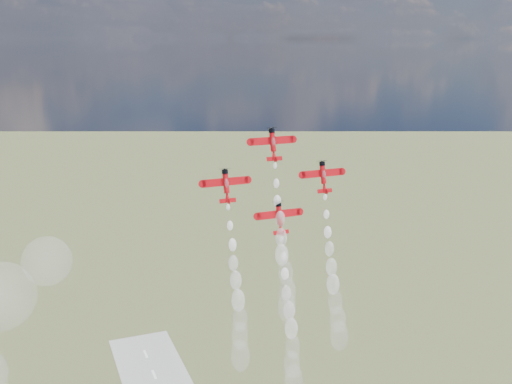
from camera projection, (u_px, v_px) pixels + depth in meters
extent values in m
cylinder|color=#B90910|center=(273.00, 142.00, 166.00)|extent=(1.48, 2.82, 5.71)
cylinder|color=black|center=(272.00, 131.00, 165.95)|extent=(1.70, 1.91, 1.45)
cube|color=#B90910|center=(272.00, 141.00, 166.34)|extent=(12.93, 0.76, 2.11)
cube|color=white|center=(260.00, 141.00, 165.22)|extent=(5.09, 0.18, 0.57)
cube|color=white|center=(283.00, 140.00, 167.69)|extent=(5.09, 0.18, 0.57)
cube|color=#B90910|center=(274.00, 159.00, 165.91)|extent=(4.66, 0.42, 1.16)
cube|color=#B90910|center=(276.00, 159.00, 165.17)|extent=(0.15, 2.09, 1.79)
ellipsoid|color=silver|center=(273.00, 142.00, 165.45)|extent=(1.17, 1.67, 2.81)
cone|color=#B90910|center=(274.00, 156.00, 166.00)|extent=(1.48, 2.13, 3.04)
cylinder|color=#B90910|center=(226.00, 183.00, 160.97)|extent=(1.48, 2.82, 5.71)
cylinder|color=black|center=(225.00, 172.00, 160.93)|extent=(1.70, 1.91, 1.45)
cube|color=#B90910|center=(225.00, 182.00, 161.31)|extent=(12.93, 0.76, 2.11)
cube|color=white|center=(213.00, 183.00, 160.20)|extent=(5.09, 0.18, 0.57)
cube|color=white|center=(237.00, 181.00, 162.66)|extent=(5.09, 0.18, 0.57)
cube|color=#B90910|center=(228.00, 201.00, 160.88)|extent=(4.66, 0.42, 1.16)
cube|color=#B90910|center=(229.00, 201.00, 160.14)|extent=(0.15, 2.09, 1.79)
ellipsoid|color=silver|center=(227.00, 183.00, 160.42)|extent=(1.17, 1.67, 2.81)
cone|color=#B90910|center=(227.00, 197.00, 160.97)|extent=(1.48, 2.13, 3.04)
cylinder|color=#B90910|center=(323.00, 174.00, 171.31)|extent=(1.48, 2.82, 5.71)
cylinder|color=black|center=(322.00, 164.00, 171.27)|extent=(1.70, 1.91, 1.45)
cube|color=#B90910|center=(322.00, 173.00, 171.65)|extent=(12.93, 0.76, 2.11)
cube|color=white|center=(311.00, 174.00, 170.54)|extent=(5.09, 0.18, 0.57)
cube|color=white|center=(333.00, 172.00, 173.01)|extent=(5.09, 0.18, 0.57)
cube|color=#B90910|center=(325.00, 191.00, 171.23)|extent=(4.66, 0.42, 1.16)
cube|color=#B90910|center=(326.00, 191.00, 170.49)|extent=(0.15, 2.09, 1.79)
ellipsoid|color=silver|center=(324.00, 175.00, 170.77)|extent=(1.17, 1.67, 2.81)
cone|color=#B90910|center=(324.00, 188.00, 171.31)|extent=(1.48, 2.13, 3.04)
cylinder|color=#B90910|center=(279.00, 215.00, 166.28)|extent=(1.48, 2.82, 5.71)
cylinder|color=black|center=(278.00, 205.00, 166.24)|extent=(1.70, 1.91, 1.45)
cube|color=#B90910|center=(279.00, 214.00, 166.62)|extent=(12.93, 0.76, 2.11)
cube|color=white|center=(267.00, 215.00, 165.51)|extent=(5.09, 0.18, 0.57)
cube|color=white|center=(290.00, 213.00, 167.98)|extent=(5.09, 0.18, 0.57)
cube|color=#B90910|center=(281.00, 232.00, 166.20)|extent=(4.66, 0.42, 1.16)
cube|color=#B90910|center=(282.00, 233.00, 165.46)|extent=(0.15, 2.09, 1.79)
ellipsoid|color=silver|center=(280.00, 216.00, 165.74)|extent=(1.17, 1.67, 2.81)
cone|color=#B90910|center=(281.00, 229.00, 166.29)|extent=(1.48, 2.13, 3.04)
sphere|color=white|center=(275.00, 166.00, 166.13)|extent=(1.05, 1.05, 1.05)
sphere|color=white|center=(276.00, 183.00, 166.33)|extent=(1.56, 1.56, 1.56)
sphere|color=white|center=(277.00, 201.00, 166.43)|extent=(2.08, 2.08, 2.08)
sphere|color=white|center=(280.00, 219.00, 165.99)|extent=(2.59, 2.59, 2.59)
sphere|color=white|center=(281.00, 237.00, 166.24)|extent=(3.10, 3.10, 3.10)
sphere|color=white|center=(282.00, 255.00, 166.39)|extent=(3.61, 3.61, 3.61)
sphere|color=white|center=(286.00, 273.00, 166.79)|extent=(4.12, 4.12, 4.12)
sphere|color=white|center=(288.00, 292.00, 166.62)|extent=(4.63, 4.63, 4.63)
sphere|color=white|center=(287.00, 307.00, 166.99)|extent=(5.14, 5.14, 5.14)
sphere|color=white|center=(228.00, 207.00, 161.02)|extent=(1.05, 1.05, 1.05)
sphere|color=white|center=(230.00, 226.00, 161.16)|extent=(1.56, 1.56, 1.56)
sphere|color=white|center=(233.00, 245.00, 161.18)|extent=(2.08, 2.08, 2.08)
sphere|color=white|center=(233.00, 263.00, 161.43)|extent=(2.59, 2.59, 2.59)
sphere|color=white|center=(236.00, 280.00, 161.06)|extent=(3.10, 3.10, 3.10)
sphere|color=white|center=(238.00, 300.00, 161.33)|extent=(3.61, 3.61, 3.61)
sphere|color=white|center=(240.00, 319.00, 161.22)|extent=(4.12, 4.12, 4.12)
sphere|color=white|center=(240.00, 336.00, 162.07)|extent=(4.63, 4.63, 4.63)
sphere|color=white|center=(240.00, 356.00, 161.91)|extent=(5.14, 5.14, 5.14)
sphere|color=white|center=(325.00, 197.00, 171.29)|extent=(1.05, 1.05, 1.05)
sphere|color=white|center=(326.00, 214.00, 171.47)|extent=(1.56, 1.56, 1.56)
sphere|color=white|center=(328.00, 232.00, 171.73)|extent=(2.08, 2.08, 2.08)
sphere|color=white|center=(329.00, 249.00, 171.17)|extent=(2.59, 2.59, 2.59)
sphere|color=white|center=(331.00, 267.00, 171.86)|extent=(3.10, 3.10, 3.10)
sphere|color=white|center=(333.00, 284.00, 172.25)|extent=(3.61, 3.61, 3.61)
sphere|color=white|center=(335.00, 302.00, 171.50)|extent=(4.12, 4.12, 4.12)
sphere|color=white|center=(338.00, 319.00, 171.56)|extent=(4.63, 4.63, 4.63)
sphere|color=white|center=(339.00, 336.00, 172.38)|extent=(5.14, 5.14, 5.14)
sphere|color=white|center=(282.00, 239.00, 166.38)|extent=(1.05, 1.05, 1.05)
sphere|color=white|center=(284.00, 257.00, 166.42)|extent=(1.56, 1.56, 1.56)
sphere|color=white|center=(285.00, 274.00, 166.57)|extent=(2.08, 2.08, 2.08)
sphere|color=white|center=(287.00, 293.00, 166.71)|extent=(2.59, 2.59, 2.59)
sphere|color=white|center=(289.00, 310.00, 166.41)|extent=(3.10, 3.10, 3.10)
sphere|color=white|center=(291.00, 328.00, 166.59)|extent=(3.61, 3.61, 3.61)
sphere|color=white|center=(293.00, 347.00, 166.88)|extent=(4.12, 4.12, 4.12)
sphere|color=white|center=(292.00, 365.00, 166.98)|extent=(4.63, 4.63, 4.63)
sphere|color=white|center=(294.00, 380.00, 167.13)|extent=(5.14, 5.14, 5.14)
sphere|color=white|center=(47.00, 261.00, 152.40)|extent=(12.70, 12.70, 12.70)
sphere|color=white|center=(1.00, 296.00, 157.16)|extent=(18.28, 18.28, 18.28)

